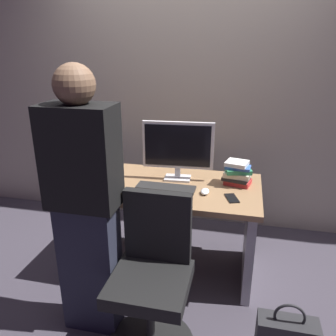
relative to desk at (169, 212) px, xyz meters
name	(u,v)px	position (x,y,z in m)	size (l,w,h in m)	color
ground_plane	(169,265)	(0.00, 0.00, -0.50)	(9.00, 9.00, 0.00)	#3D3842
wall_back	(191,69)	(0.00, 0.90, 1.00)	(6.40, 0.10, 3.00)	#9E9384
desk	(169,212)	(0.00, 0.00, 0.00)	(1.35, 0.75, 0.73)	#93704C
office_chair	(152,282)	(0.07, -0.74, -0.07)	(0.52, 0.52, 0.94)	black
person_at_desk	(86,206)	(-0.34, -0.68, 0.34)	(0.40, 0.24, 1.64)	#262838
monitor	(178,148)	(0.04, 0.12, 0.49)	(0.54, 0.15, 0.46)	silver
keyboard	(166,188)	(-0.01, -0.09, 0.24)	(0.43, 0.13, 0.02)	#262626
mouse	(205,191)	(0.28, -0.11, 0.25)	(0.06, 0.10, 0.03)	white
cup_near_keyboard	(108,179)	(-0.45, -0.12, 0.28)	(0.08, 0.08, 0.10)	#D84C3F
cup_by_monitor	(112,164)	(-0.55, 0.22, 0.27)	(0.07, 0.07, 0.09)	#3372B2
book_stack	(237,174)	(0.49, 0.11, 0.32)	(0.23, 0.19, 0.18)	red
cell_phone	(232,198)	(0.47, -0.15, 0.23)	(0.07, 0.14, 0.01)	black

